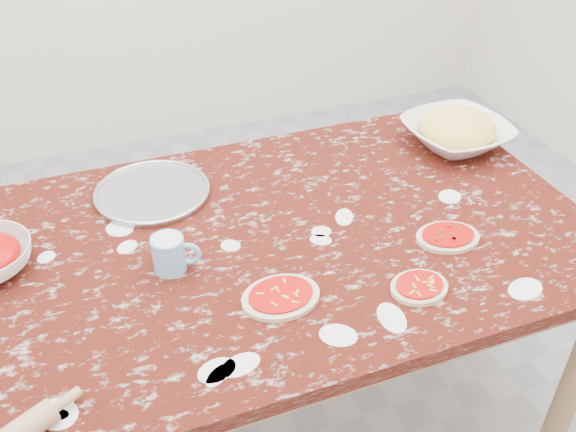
# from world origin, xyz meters

# --- Properties ---
(ground) EXTENTS (4.00, 4.00, 0.00)m
(ground) POSITION_xyz_m (0.00, 0.00, 0.00)
(ground) COLOR gray
(worktable) EXTENTS (1.60, 1.00, 0.75)m
(worktable) POSITION_xyz_m (0.00, 0.00, 0.67)
(worktable) COLOR #3A0F09
(worktable) RESTS_ON ground
(pizza_tray) EXTENTS (0.40, 0.40, 0.01)m
(pizza_tray) POSITION_xyz_m (-0.30, 0.30, 0.76)
(pizza_tray) COLOR #B2B2B7
(pizza_tray) RESTS_ON worktable
(cheese_bowl) EXTENTS (0.35, 0.35, 0.08)m
(cheese_bowl) POSITION_xyz_m (0.67, 0.24, 0.79)
(cheese_bowl) COLOR white
(cheese_bowl) RESTS_ON worktable
(flour_mug) EXTENTS (0.12, 0.08, 0.09)m
(flour_mug) POSITION_xyz_m (-0.32, -0.04, 0.80)
(flour_mug) COLOR #75B7E1
(flour_mug) RESTS_ON worktable
(pizza_left) EXTENTS (0.19, 0.15, 0.02)m
(pizza_left) POSITION_xyz_m (-0.11, -0.23, 0.76)
(pizza_left) COLOR beige
(pizza_left) RESTS_ON worktable
(pizza_mid) EXTENTS (0.15, 0.12, 0.02)m
(pizza_mid) POSITION_xyz_m (0.21, -0.32, 0.76)
(pizza_mid) COLOR beige
(pizza_mid) RESTS_ON worktable
(pizza_right) EXTENTS (0.18, 0.15, 0.02)m
(pizza_right) POSITION_xyz_m (0.37, -0.18, 0.76)
(pizza_right) COLOR beige
(pizza_right) RESTS_ON worktable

